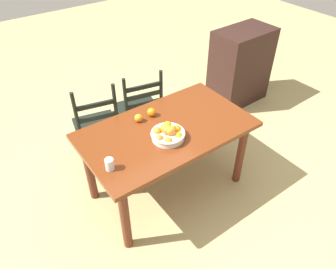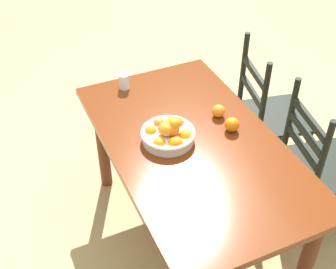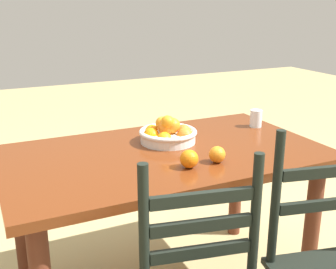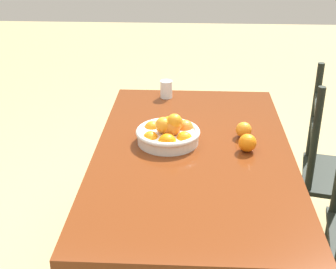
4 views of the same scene
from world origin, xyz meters
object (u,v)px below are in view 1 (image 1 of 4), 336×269
Objects in this scene: cabinet at (240,67)px; drinking_glass at (109,164)px; chair_near_window at (140,110)px; dining_table at (167,138)px; orange_loose_0 at (138,118)px; chair_by_cabinet at (97,127)px; fruit_bowl at (168,133)px; orange_loose_1 at (151,112)px.

cabinet is 2.62m from drinking_glass.
dining_table is at bearing 88.01° from chair_near_window.
chair_near_window reaches higher than orange_loose_0.
chair_by_cabinet reaches higher than drinking_glass.
chair_near_window is at bearing 74.08° from fruit_bowl.
chair_near_window is 1.29m from drinking_glass.
orange_loose_1 is at bearing 79.65° from fruit_bowl.
fruit_bowl is (-0.07, -0.11, 0.17)m from dining_table.
chair_near_window is 12.25× the size of orange_loose_1.
orange_loose_0 is at bearing 123.55° from chair_by_cabinet.
drinking_glass is at bearing 84.94° from chair_by_cabinet.
dining_table is 0.22m from fruit_bowl.
orange_loose_1 is at bearing 135.82° from chair_by_cabinet.
chair_by_cabinet reaches higher than orange_loose_0.
drinking_glass is (-0.64, -0.15, 0.16)m from dining_table.
chair_near_window is at bearing 76.70° from dining_table.
fruit_bowl reaches higher than dining_table.
cabinet is at bearing 26.20° from fruit_bowl.
orange_loose_0 is (-0.33, -0.54, 0.35)m from chair_near_window.
chair_near_window is 0.97× the size of chair_by_cabinet.
fruit_bowl is (-1.85, -0.91, 0.33)m from cabinet.
chair_by_cabinet is 13.75× the size of orange_loose_0.
orange_loose_1 is at bearing 1.43° from orange_loose_0.
fruit_bowl is (-0.25, -0.88, 0.37)m from chair_near_window.
chair_near_window is 0.53m from chair_by_cabinet.
cabinet reaches higher than drinking_glass.
cabinet is (1.78, 0.80, -0.16)m from dining_table.
cabinet is 2.03m from orange_loose_0.
chair_near_window is 0.67m from orange_loose_1.
chair_by_cabinet reaches higher than cabinet.
dining_table is 18.95× the size of orange_loose_1.
cabinet is 2.09m from fruit_bowl.
fruit_bowl reaches higher than orange_loose_0.
chair_by_cabinet is 1.02m from drinking_glass.
chair_by_cabinet is 10.39× the size of drinking_glass.
drinking_glass reaches higher than orange_loose_1.
fruit_bowl is 0.57m from drinking_glass.
orange_loose_0 reaches higher than dining_table.
fruit_bowl is at bearing -121.82° from dining_table.
orange_loose_1 is 0.74m from drinking_glass.
chair_near_window is at bearing 58.50° from orange_loose_0.
fruit_bowl is at bearing -77.28° from orange_loose_0.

